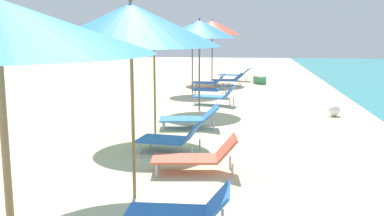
# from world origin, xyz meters

# --- Properties ---
(umbrella_third) EXTENTS (2.54, 2.54, 2.90)m
(umbrella_third) POSITION_xyz_m (0.64, 7.27, 2.54)
(umbrella_third) COLOR olive
(umbrella_third) RESTS_ON ground
(lounger_third_shoreside) EXTENTS (1.53, 0.76, 0.65)m
(lounger_third_shoreside) POSITION_xyz_m (1.45, 8.55, 0.30)
(lounger_third_shoreside) COLOR #D8593F
(lounger_third_shoreside) RESTS_ON ground
(lounger_third_inland) EXTENTS (1.27, 0.66, 0.63)m
(lounger_third_inland) POSITION_xyz_m (1.52, 6.04, 0.32)
(lounger_third_inland) COLOR blue
(lounger_third_inland) RESTS_ON ground
(umbrella_fourth) EXTENTS (2.36, 2.36, 2.80)m
(umbrella_fourth) POSITION_xyz_m (0.20, 11.07, 2.50)
(umbrella_fourth) COLOR olive
(umbrella_fourth) RESTS_ON ground
(lounger_fourth_shoreside) EXTENTS (1.55, 0.87, 0.59)m
(lounger_fourth_shoreside) POSITION_xyz_m (0.90, 12.09, 0.28)
(lounger_fourth_shoreside) COLOR blue
(lounger_fourth_shoreside) RESTS_ON ground
(lounger_fourth_inland) EXTENTS (1.35, 0.89, 0.63)m
(lounger_fourth_inland) POSITION_xyz_m (0.80, 9.81, 0.30)
(lounger_fourth_inland) COLOR blue
(lounger_fourth_inland) RESTS_ON ground
(umbrella_fifth) EXTENTS (2.16, 2.16, 2.81)m
(umbrella_fifth) POSITION_xyz_m (0.85, 14.79, 2.47)
(umbrella_fifth) COLOR #4C4C51
(umbrella_fifth) RESTS_ON ground
(lounger_fifth_shoreside) EXTENTS (1.46, 0.86, 0.66)m
(lounger_fifth_shoreside) POSITION_xyz_m (1.30, 15.70, 0.32)
(lounger_fifth_shoreside) COLOR blue
(lounger_fifth_shoreside) RESTS_ON ground
(umbrella_sixth) EXTENTS (1.80, 1.80, 2.72)m
(umbrella_sixth) POSITION_xyz_m (0.19, 18.57, 2.48)
(umbrella_sixth) COLOR #4C4C51
(umbrella_sixth) RESTS_ON ground
(lounger_sixth_shoreside) EXTENTS (1.40, 0.77, 0.61)m
(lounger_sixth_shoreside) POSITION_xyz_m (0.78, 19.79, 0.29)
(lounger_sixth_shoreside) COLOR blue
(lounger_sixth_shoreside) RESTS_ON ground
(lounger_sixth_inland) EXTENTS (1.37, 0.79, 0.54)m
(lounger_sixth_inland) POSITION_xyz_m (1.05, 17.43, 0.29)
(lounger_sixth_inland) COLOR blue
(lounger_sixth_inland) RESTS_ON ground
(umbrella_farthest) EXTENTS (2.53, 2.53, 2.91)m
(umbrella_farthest) POSITION_xyz_m (0.73, 21.79, 2.53)
(umbrella_farthest) COLOR #4C4C51
(umbrella_farthest) RESTS_ON ground
(lounger_farthest_shoreside) EXTENTS (1.58, 0.87, 0.62)m
(lounger_farthest_shoreside) POSITION_xyz_m (1.78, 22.81, 0.32)
(lounger_farthest_shoreside) COLOR blue
(lounger_farthest_shoreside) RESTS_ON ground
(lounger_farthest_inland) EXTENTS (1.41, 0.80, 0.56)m
(lounger_farthest_inland) POSITION_xyz_m (1.54, 20.78, 0.29)
(lounger_farthest_inland) COLOR blue
(lounger_farthest_inland) RESTS_ON ground
(beach_ball) EXTENTS (0.34, 0.34, 0.34)m
(beach_ball) POSITION_xyz_m (4.80, 14.15, 0.17)
(beach_ball) COLOR white
(beach_ball) RESTS_ON ground
(cooler_box) EXTENTS (0.60, 0.65, 0.38)m
(cooler_box) POSITION_xyz_m (2.91, 21.63, 0.19)
(cooler_box) COLOR #338C59
(cooler_box) RESTS_ON ground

